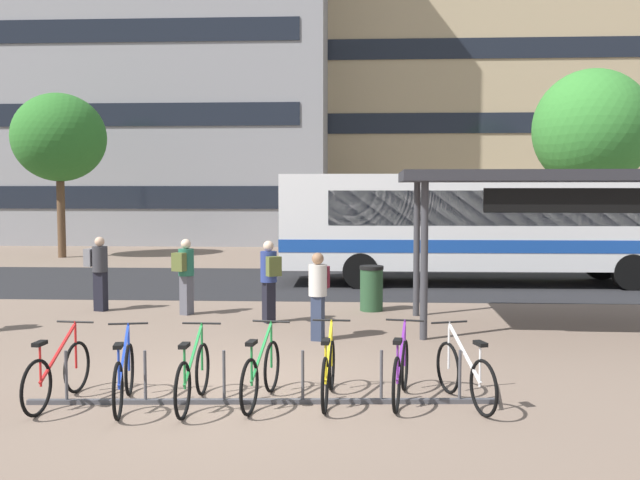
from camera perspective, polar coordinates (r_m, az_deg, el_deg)
name	(u,v)px	position (r m, az deg, el deg)	size (l,w,h in m)	color
ground	(231,387)	(10.18, -7.19, -11.70)	(200.00, 200.00, 0.00)	#7A6656
bus_lane_asphalt	(298,282)	(21.04, -1.79, -3.44)	(80.00, 7.20, 0.01)	#232326
city_bus	(485,224)	(21.14, 13.22, 1.31)	(12.06, 2.70, 3.20)	white
bike_rack	(264,397)	(9.36, -4.59, -12.54)	(6.09, 0.45, 0.70)	#47474C
parked_bicycle_red_0	(58,375)	(9.84, -20.46, -10.17)	(0.52, 1.72, 0.99)	black
parked_bicycle_blue_1	(124,377)	(9.46, -15.59, -10.65)	(0.53, 1.70, 0.99)	black
parked_bicycle_green_2	(193,377)	(9.28, -10.24, -10.84)	(0.52, 1.72, 0.99)	black
parked_bicycle_green_3	(261,374)	(9.31, -4.79, -10.74)	(0.52, 1.71, 0.99)	black
parked_bicycle_yellow_4	(328,372)	(9.35, 0.68, -10.66)	(0.52, 1.72, 0.99)	black
parked_bicycle_purple_5	(401,372)	(9.42, 6.55, -10.57)	(0.52, 1.71, 0.99)	black
parked_bicycle_white_6	(465,375)	(9.42, 11.65, -10.64)	(0.68, 1.66, 0.99)	black
transit_shelter	(569,181)	(14.65, 19.50, 4.53)	(6.64, 3.47, 3.12)	#38383D
commuter_maroon_pack_0	(318,290)	(12.96, -0.14, -4.04)	(0.41, 0.57, 1.62)	#2D3851
commuter_olive_pack_1	(269,276)	(14.63, -4.12, -2.90)	(0.53, 0.61, 1.71)	black
commuter_grey_pack_2	(99,268)	(16.81, -17.47, -2.18)	(0.59, 0.45, 1.70)	black
commuter_olive_pack_3	(185,271)	(15.81, -10.85, -2.49)	(0.48, 0.60, 1.68)	#565660
trash_bin	(371,288)	(16.16, 4.19, -3.91)	(0.55, 0.55, 1.03)	#284C2D
street_tree_0	(592,129)	(29.97, 21.14, 8.34)	(4.57, 4.57, 7.48)	brown
street_tree_1	(59,138)	(30.58, -20.36, 7.75)	(3.72, 3.72, 6.64)	brown
building_left_wing	(161,59)	(40.91, -12.77, 14.11)	(18.41, 10.32, 19.88)	gray
building_right_wing	(481,41)	(46.34, 12.89, 15.39)	(26.67, 12.10, 23.83)	tan
building_centre_block	(366,125)	(54.65, 3.75, 9.28)	(19.51, 11.13, 15.39)	tan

